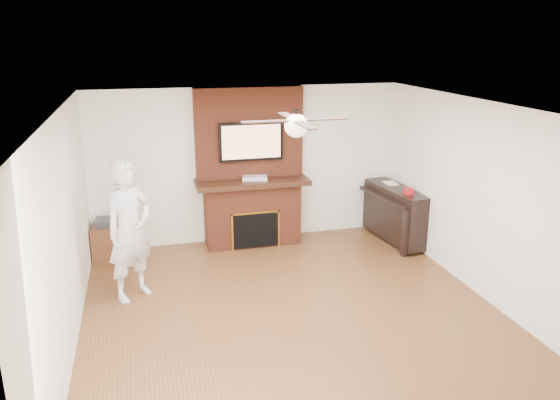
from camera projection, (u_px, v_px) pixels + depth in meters
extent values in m
cube|color=#5A341A|center=(294.00, 322.00, 6.65)|extent=(5.36, 5.86, 0.18)
cube|color=white|center=(296.00, 101.00, 5.86)|extent=(5.36, 5.86, 0.18)
cube|color=white|center=(247.00, 164.00, 8.88)|extent=(5.36, 0.18, 2.50)
cube|color=white|center=(413.00, 353.00, 3.62)|extent=(5.36, 0.18, 2.50)
cube|color=white|center=(55.00, 239.00, 5.63)|extent=(0.18, 5.86, 2.50)
cube|color=white|center=(493.00, 202.00, 6.87)|extent=(0.18, 5.86, 2.50)
cube|color=brown|center=(252.00, 214.00, 8.79)|extent=(1.50, 0.50, 1.00)
cube|color=black|center=(252.00, 182.00, 8.60)|extent=(1.78, 0.64, 0.08)
cube|color=brown|center=(249.00, 133.00, 8.55)|extent=(1.70, 0.20, 1.42)
cube|color=black|center=(256.00, 230.00, 8.61)|extent=(0.70, 0.06, 0.55)
cube|color=#BF8C2D|center=(256.00, 213.00, 8.52)|extent=(0.78, 0.02, 0.03)
cube|color=#BF8C2D|center=(232.00, 233.00, 8.51)|extent=(0.03, 0.02, 0.61)
cube|color=#BF8C2D|center=(279.00, 228.00, 8.69)|extent=(0.03, 0.02, 0.61)
cube|color=black|center=(251.00, 141.00, 8.45)|extent=(1.00, 0.07, 0.60)
cube|color=#EDA87D|center=(252.00, 142.00, 8.41)|extent=(0.92, 0.01, 0.52)
cylinder|color=black|center=(296.00, 116.00, 5.91)|extent=(0.04, 0.04, 0.14)
sphere|color=white|center=(296.00, 126.00, 5.94)|extent=(0.26, 0.26, 0.26)
cube|color=black|center=(325.00, 119.00, 6.00)|extent=(0.55, 0.11, 0.01)
cube|color=black|center=(288.00, 116.00, 6.23)|extent=(0.11, 0.55, 0.01)
cube|color=black|center=(267.00, 121.00, 5.84)|extent=(0.55, 0.11, 0.01)
cube|color=black|center=(305.00, 125.00, 5.62)|extent=(0.11, 0.55, 0.01)
imported|color=silver|center=(130.00, 231.00, 6.85)|extent=(0.80, 0.76, 1.82)
cube|color=#5A2F19|center=(111.00, 241.00, 8.32)|extent=(0.56, 0.56, 0.51)
cube|color=#313033|center=(110.00, 222.00, 8.23)|extent=(0.43, 0.35, 0.10)
cube|color=black|center=(396.00, 213.00, 8.88)|extent=(0.58, 1.43, 0.85)
cube|color=black|center=(405.00, 233.00, 8.30)|extent=(0.06, 0.11, 0.75)
cube|color=black|center=(372.00, 209.00, 9.45)|extent=(0.06, 0.11, 0.75)
cube|color=black|center=(384.00, 197.00, 8.74)|extent=(0.31, 1.29, 0.05)
cube|color=silver|center=(390.00, 183.00, 9.00)|extent=(0.19, 0.27, 0.01)
cube|color=#B2161C|center=(409.00, 191.00, 8.39)|extent=(0.13, 0.13, 0.09)
cube|color=silver|center=(255.00, 178.00, 8.57)|extent=(0.43, 0.30, 0.06)
cylinder|color=#BE8216|center=(240.00, 244.00, 8.71)|extent=(0.06, 0.06, 0.13)
cylinder|color=#327E38|center=(251.00, 244.00, 8.76)|extent=(0.07, 0.07, 0.10)
cylinder|color=#C5AC9C|center=(260.00, 242.00, 8.79)|extent=(0.08, 0.08, 0.12)
cylinder|color=navy|center=(269.00, 242.00, 8.86)|extent=(0.06, 0.06, 0.09)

